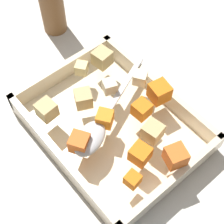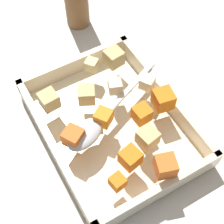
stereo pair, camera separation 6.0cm
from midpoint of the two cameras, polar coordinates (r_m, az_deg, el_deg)
name	(u,v)px [view 2 (the right image)]	position (r m, az deg, el deg)	size (l,w,h in m)	color
ground_plane	(117,126)	(0.66, 3.47, -2.63)	(4.00, 4.00, 0.00)	beige
baking_dish	(112,126)	(0.64, 2.68, -2.54)	(0.32, 0.25, 0.05)	beige
carrot_chunk_center	(163,99)	(0.62, 11.32, 1.89)	(0.03, 0.03, 0.03)	orange
carrot_chunk_far_left	(73,137)	(0.57, -3.50, -4.41)	(0.03, 0.03, 0.03)	orange
carrot_chunk_mid_left	(142,114)	(0.60, 7.86, -0.52)	(0.03, 0.03, 0.03)	orange
carrot_chunk_far_right	(130,158)	(0.55, 6.21, -7.87)	(0.03, 0.03, 0.03)	orange
carrot_chunk_heap_top	(103,117)	(0.59, 1.43, -1.11)	(0.03, 0.03, 0.03)	orange
carrot_chunk_corner_nw	(165,166)	(0.56, 12.03, -9.07)	(0.03, 0.03, 0.03)	orange
carrot_chunk_corner_sw	(118,182)	(0.54, 4.18, -11.81)	(0.02, 0.02, 0.02)	orange
potato_chunk_near_spoon	(147,82)	(0.64, 8.58, 4.71)	(0.02, 0.02, 0.02)	beige
potato_chunk_near_left	(87,95)	(0.62, -1.49, 2.73)	(0.03, 0.03, 0.03)	tan
potato_chunk_rim_edge	(148,138)	(0.58, 8.98, -4.50)	(0.03, 0.03, 0.03)	tan
potato_chunk_heap_side	(49,100)	(0.61, -7.75, 1.77)	(0.03, 0.03, 0.03)	tan
potato_chunk_near_right	(92,65)	(0.67, -0.84, 7.74)	(0.02, 0.02, 0.02)	#E0CC89
potato_chunk_front_center	(114,57)	(0.67, 2.88, 8.93)	(0.03, 0.03, 0.03)	tan
parsnip_chunk_corner_ne	(115,86)	(0.63, 3.25, 4.13)	(0.02, 0.02, 0.02)	beige
serving_spoon	(90,129)	(0.58, -0.79, -3.10)	(0.12, 0.24, 0.02)	silver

